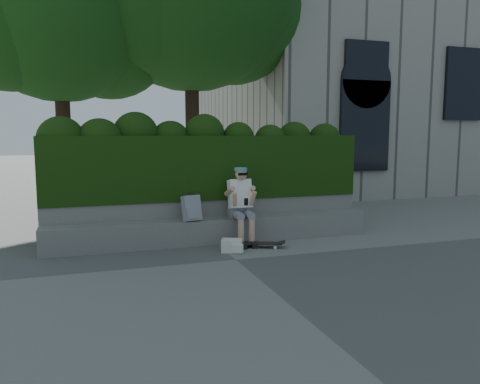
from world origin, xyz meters
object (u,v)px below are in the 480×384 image
object	(u,v)px
backpack_ground	(232,246)
person	(241,202)
backpack_plaid	(192,208)
skateboard	(259,243)

from	to	relation	value
backpack_ground	person	bearing A→B (deg)	81.19
backpack_plaid	backpack_ground	bearing A→B (deg)	-63.97
person	backpack_ground	distance (m)	0.93
person	backpack_ground	bearing A→B (deg)	-121.42
skateboard	backpack_ground	xyz separation A→B (m)	(-0.55, -0.15, 0.04)
person	skateboard	distance (m)	0.83
backpack_plaid	backpack_ground	size ratio (longest dim) A/B	1.33
backpack_ground	backpack_plaid	bearing A→B (deg)	152.07
skateboard	backpack_plaid	xyz separation A→B (m)	(-1.09, 0.51, 0.60)
skateboard	backpack_ground	world-z (taller)	backpack_ground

